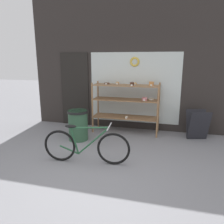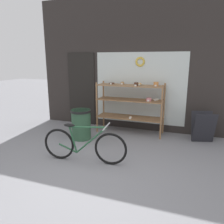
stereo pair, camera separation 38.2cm
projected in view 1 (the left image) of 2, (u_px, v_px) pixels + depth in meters
name	position (u px, v px, depth m)	size (l,w,h in m)	color
ground_plane	(96.00, 174.00, 3.72)	(30.00, 30.00, 0.00)	gray
storefront_facade	(126.00, 66.00, 5.90)	(5.49, 0.13, 3.55)	#2D2826
display_case	(127.00, 101.00, 5.70)	(1.73, 0.52, 1.37)	#8E6642
bicycle	(86.00, 146.00, 4.08)	(1.65, 0.46, 0.75)	black
sandwich_board	(198.00, 125.00, 5.30)	(0.58, 0.50, 0.71)	#232328
trash_bin	(78.00, 124.00, 5.26)	(0.49, 0.49, 0.73)	#2D5138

